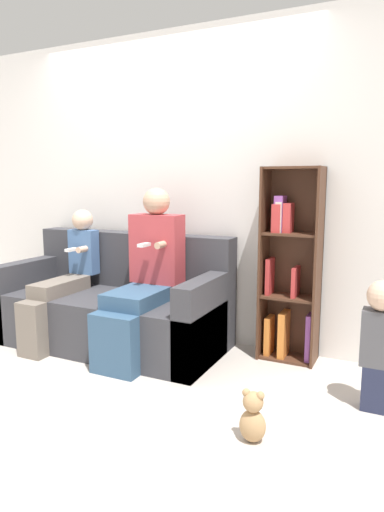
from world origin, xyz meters
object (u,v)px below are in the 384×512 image
(bookshelf, at_px, (289,268))
(adult_seated, at_px, (145,271))
(child_seated, at_px, (63,277))
(toddler_standing, at_px, (380,340))
(teddy_bear, at_px, (253,418))
(couch, at_px, (115,307))

(bookshelf, bearing_deg, adult_seated, -156.96)
(child_seated, distance_m, toddler_standing, 2.45)
(adult_seated, relative_size, teddy_bear, 4.56)
(adult_seated, distance_m, teddy_bear, 1.48)
(toddler_standing, distance_m, teddy_bear, 0.89)
(adult_seated, xyz_separation_m, toddler_standing, (1.68, -0.16, -0.23))
(toddler_standing, bearing_deg, couch, 172.41)
(bookshelf, bearing_deg, teddy_bear, -83.74)
(couch, distance_m, teddy_bear, 1.76)
(couch, relative_size, adult_seated, 1.44)
(child_seated, bearing_deg, teddy_bear, -21.66)
(couch, bearing_deg, bookshelf, 12.77)
(child_seated, distance_m, teddy_bear, 2.08)
(child_seated, height_order, toddler_standing, child_seated)
(toddler_standing, height_order, bookshelf, bookshelf)
(couch, height_order, bookshelf, bookshelf)
(child_seated, relative_size, teddy_bear, 3.88)
(child_seated, relative_size, bookshelf, 0.76)
(adult_seated, bearing_deg, teddy_bear, -35.17)
(adult_seated, height_order, toddler_standing, adult_seated)
(toddler_standing, bearing_deg, adult_seated, 174.64)
(adult_seated, distance_m, toddler_standing, 1.71)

